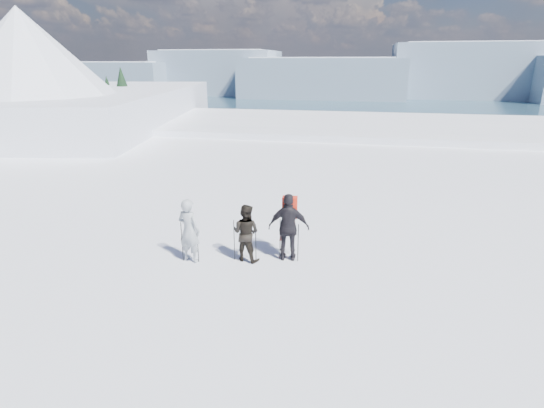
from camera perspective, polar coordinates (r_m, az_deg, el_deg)
The scene contains 9 objects.
lake_basin at distance 39.96m, azimuth 9.91°, elevation 0.85°, with size 820.00×820.00×71.62m.
far_mountain_range at distance 463.93m, azimuth 15.96°, elevation 16.44°, with size 770.00×110.00×53.00m.
near_ridge at distance 47.33m, azimuth -24.32°, elevation 6.03°, with size 31.37×35.68×25.62m.
skier_grey at distance 12.37m, azimuth -11.09°, elevation -3.52°, with size 0.69×0.46×1.90m, color #929A9F.
skier_dark at distance 12.26m, azimuth -3.53°, elevation -3.87°, with size 0.83×0.65×1.71m, color black.
skier_pack at distance 12.21m, azimuth 2.28°, elevation -3.18°, with size 1.18×0.49×2.01m, color black.
backpack at distance 12.02m, azimuth 2.46°, elevation 3.11°, with size 0.43×0.24×0.62m, color red.
ski_poles at distance 12.31m, azimuth -4.10°, elevation -5.09°, with size 3.32×0.68×1.26m.
skis_loose at distance 14.60m, azimuth 1.86°, elevation -3.61°, with size 0.39×1.70×0.03m.
Camera 1 is at (0.89, -8.08, 5.55)m, focal length 28.00 mm.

